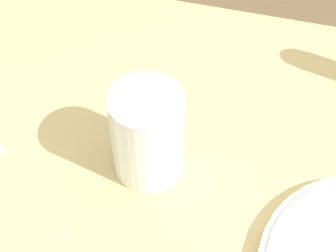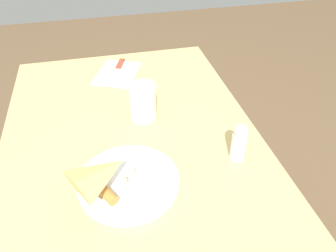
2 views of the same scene
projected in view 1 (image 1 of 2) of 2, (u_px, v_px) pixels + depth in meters
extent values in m
cube|color=#DBB770|center=(236.00, 232.00, 0.55)|extent=(1.10, 0.71, 0.03)
cube|color=#4C3823|center=(15.00, 134.00, 1.10)|extent=(0.06, 0.06, 0.69)
cylinder|color=white|center=(146.00, 134.00, 0.54)|extent=(0.08, 0.08, 0.11)
cylinder|color=#B27F42|center=(147.00, 144.00, 0.56)|extent=(0.07, 0.07, 0.08)
torus|color=white|center=(144.00, 99.00, 0.50)|extent=(0.08, 0.08, 0.00)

